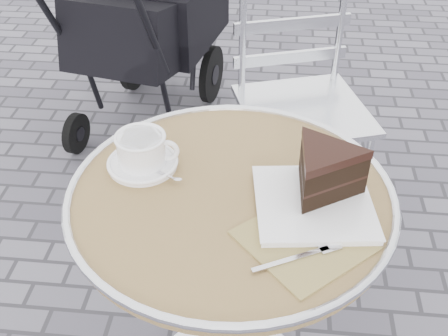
# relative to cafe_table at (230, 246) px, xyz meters

# --- Properties ---
(cafe_table) EXTENTS (0.72, 0.72, 0.74)m
(cafe_table) POSITION_rel_cafe_table_xyz_m (0.00, 0.00, 0.00)
(cafe_table) COLOR silver
(cafe_table) RESTS_ON ground
(cappuccino_set) EXTENTS (0.17, 0.16, 0.08)m
(cappuccino_set) POSITION_rel_cafe_table_xyz_m (-0.21, 0.08, 0.20)
(cappuccino_set) COLOR white
(cappuccino_set) RESTS_ON cafe_table
(cake_plate_set) EXTENTS (0.30, 0.38, 0.13)m
(cake_plate_set) POSITION_rel_cafe_table_xyz_m (0.19, -0.01, 0.22)
(cake_plate_set) COLOR #917A4F
(cake_plate_set) RESTS_ON cafe_table
(bistro_chair) EXTENTS (0.53, 0.53, 0.94)m
(bistro_chair) POSITION_rel_cafe_table_xyz_m (0.16, 0.85, 0.01)
(bistro_chair) COLOR silver
(bistro_chair) RESTS_ON ground
(baby_stroller) EXTENTS (0.66, 1.10, 1.07)m
(baby_stroller) POSITION_rel_cafe_table_xyz_m (-0.51, 1.42, -0.08)
(baby_stroller) COLOR black
(baby_stroller) RESTS_ON ground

